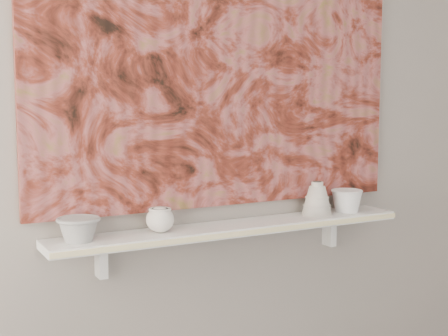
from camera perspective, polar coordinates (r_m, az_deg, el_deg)
wall_back at (r=2.35m, az=-0.13°, el=5.36°), size 3.60×0.00×3.60m
shelf at (r=2.31m, az=1.00°, el=-5.51°), size 1.40×0.18×0.03m
shelf_stripe at (r=2.24m, az=2.18°, el=-5.94°), size 1.40×0.01×0.02m
bracket_left at (r=2.20m, az=-11.17°, el=-8.27°), size 0.03×0.06×0.12m
bracket_right at (r=2.65m, az=9.60°, el=-5.72°), size 0.03×0.06×0.12m
painting at (r=2.34m, az=0.04°, el=10.01°), size 1.50×0.02×1.10m
house_motif at (r=2.58m, az=9.01°, el=2.75°), size 0.09×0.00×0.08m
bowl_grey at (r=2.08m, az=-13.16°, el=-5.44°), size 0.16×0.16×0.08m
cup_cream at (r=2.17m, az=-5.87°, el=-4.72°), size 0.12×0.12×0.09m
bell_vessel at (r=2.50m, az=8.50°, el=-2.77°), size 0.15×0.15×0.13m
bowl_white at (r=2.60m, az=11.16°, el=-2.94°), size 0.14×0.14×0.09m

